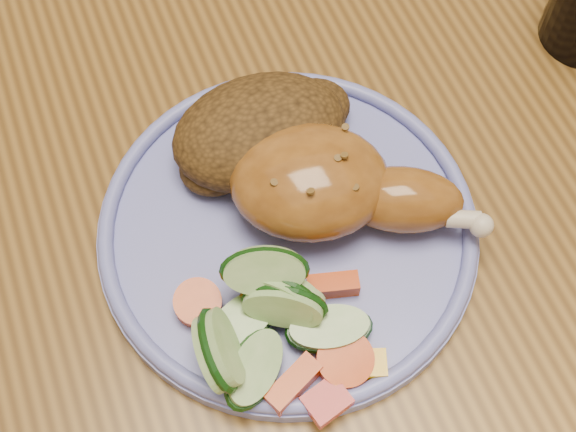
{
  "coord_description": "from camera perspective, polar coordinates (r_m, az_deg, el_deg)",
  "views": [
    {
      "loc": [
        -0.19,
        -0.33,
        1.22
      ],
      "look_at": [
        -0.11,
        -0.12,
        0.78
      ],
      "focal_mm": 50.0,
      "sensor_mm": 36.0,
      "label": 1
    }
  ],
  "objects": [
    {
      "name": "plate_rim",
      "position": [
        0.51,
        0.0,
        -0.53
      ],
      "size": [
        0.24,
        0.24,
        0.01
      ],
      "primitive_type": "torus",
      "color": "#6D74C5",
      "rests_on": "plate"
    },
    {
      "name": "plate",
      "position": [
        0.52,
        0.0,
        -1.09
      ],
      "size": [
        0.24,
        0.24,
        0.01
      ],
      "primitive_type": "cylinder",
      "color": "#6D74C5",
      "rests_on": "dining_table"
    },
    {
      "name": "rice_pilaf",
      "position": [
        0.53,
        -1.81,
        6.04
      ],
      "size": [
        0.13,
        0.08,
        0.05
      ],
      "color": "#4A3112",
      "rests_on": "plate"
    },
    {
      "name": "ground",
      "position": [
        1.28,
        2.55,
        -10.55
      ],
      "size": [
        4.0,
        4.0,
        0.0
      ],
      "primitive_type": "plane",
      "color": "#51371C",
      "rests_on": "ground"
    },
    {
      "name": "dining_table",
      "position": [
        0.67,
        4.8,
        6.64
      ],
      "size": [
        0.9,
        1.4,
        0.75
      ],
      "color": "brown",
      "rests_on": "ground"
    },
    {
      "name": "vegetable_pile",
      "position": [
        0.47,
        -1.12,
        -7.65
      ],
      "size": [
        0.12,
        0.12,
        0.06
      ],
      "color": "#A50A05",
      "rests_on": "plate"
    },
    {
      "name": "chicken_leg",
      "position": [
        0.5,
        3.17,
        2.14
      ],
      "size": [
        0.16,
        0.13,
        0.05
      ],
      "color": "#92581E",
      "rests_on": "plate"
    }
  ]
}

